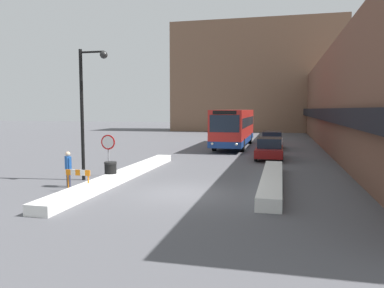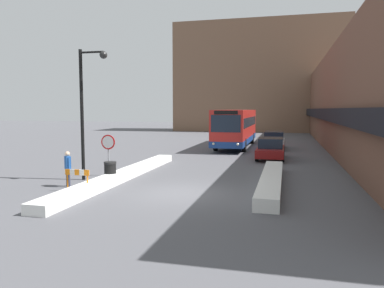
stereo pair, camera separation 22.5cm
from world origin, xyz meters
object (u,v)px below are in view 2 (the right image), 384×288
at_px(city_bus, 236,127).
at_px(stop_sign, 108,146).
at_px(parked_car_middle, 274,140).
at_px(street_lamp, 87,100).
at_px(parked_car_front, 271,148).
at_px(pedestrian, 68,165).
at_px(construction_barricade, 77,176).
at_px(trash_bin, 110,171).

distance_m(city_bus, stop_sign, 17.06).
distance_m(city_bus, parked_car_middle, 3.68).
height_order(stop_sign, street_lamp, street_lamp).
height_order(parked_car_front, pedestrian, pedestrian).
relative_size(parked_car_front, construction_barricade, 4.14).
bearing_deg(parked_car_front, trash_bin, -125.13).
height_order(pedestrian, trash_bin, pedestrian).
distance_m(street_lamp, construction_barricade, 4.16).
height_order(city_bus, construction_barricade, city_bus).
height_order(parked_car_front, stop_sign, stop_sign).
bearing_deg(parked_car_front, parked_car_middle, 90.00).
relative_size(parked_car_middle, pedestrian, 2.75).
bearing_deg(stop_sign, city_bus, 74.96).
distance_m(parked_car_middle, street_lamp, 19.08).
bearing_deg(trash_bin, parked_car_middle, 67.32).
distance_m(city_bus, construction_barricade, 20.61).
bearing_deg(city_bus, stop_sign, -105.04).
xyz_separation_m(parked_car_front, street_lamp, (-8.29, -10.00, 3.15)).
distance_m(stop_sign, street_lamp, 2.69).
xyz_separation_m(parked_car_front, parked_car_middle, (-0.00, 6.90, 0.01)).
bearing_deg(trash_bin, construction_barricade, -97.50).
relative_size(street_lamp, trash_bin, 6.60).
relative_size(trash_bin, construction_barricade, 0.86).
relative_size(city_bus, pedestrian, 7.68).
bearing_deg(street_lamp, parked_car_middle, 63.88).
bearing_deg(pedestrian, city_bus, 119.87).
distance_m(pedestrian, trash_bin, 2.06).
distance_m(trash_bin, construction_barricade, 2.42).
bearing_deg(stop_sign, trash_bin, -60.48).
relative_size(parked_car_front, pedestrian, 2.88).
height_order(stop_sign, trash_bin, stop_sign).
distance_m(street_lamp, trash_bin, 3.61).
height_order(parked_car_middle, stop_sign, stop_sign).
xyz_separation_m(city_bus, stop_sign, (-4.43, -16.48, -0.28)).
height_order(parked_car_front, parked_car_middle, parked_car_middle).
bearing_deg(city_bus, construction_barricade, -101.19).
relative_size(street_lamp, pedestrian, 3.97).
height_order(parked_car_middle, construction_barricade, parked_car_middle).
relative_size(pedestrian, construction_barricade, 1.44).
bearing_deg(trash_bin, city_bus, 78.33).
xyz_separation_m(street_lamp, trash_bin, (1.19, -0.09, -3.41)).
bearing_deg(construction_barricade, street_lamp, 109.38).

